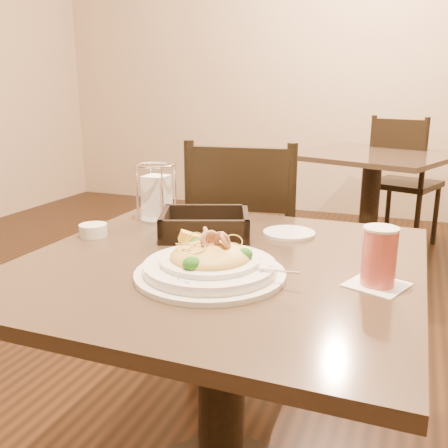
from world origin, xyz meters
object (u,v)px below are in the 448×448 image
(main_table, at_px, (221,346))
(napkin_caddy, at_px, (157,196))
(dining_chair_near, at_px, (246,251))
(butter_ramekin, at_px, (93,230))
(drink_glass, at_px, (379,257))
(bread_basket, at_px, (205,227))
(background_table, at_px, (371,188))
(side_plate, at_px, (289,233))
(dining_chair_far, at_px, (402,178))
(pasta_bowl, at_px, (210,264))

(main_table, bearing_deg, napkin_caddy, 139.30)
(dining_chair_near, xyz_separation_m, butter_ramekin, (-0.22, -0.65, 0.24))
(napkin_caddy, bearing_deg, dining_chair_near, 72.32)
(drink_glass, height_order, napkin_caddy, napkin_caddy)
(bread_basket, bearing_deg, napkin_caddy, 153.13)
(bread_basket, distance_m, butter_ramekin, 0.30)
(main_table, height_order, background_table, same)
(side_plate, bearing_deg, bread_basket, -157.68)
(main_table, relative_size, butter_ramekin, 12.05)
(dining_chair_far, distance_m, bread_basket, 2.52)
(dining_chair_far, bearing_deg, drink_glass, 110.93)
(main_table, bearing_deg, background_table, 86.18)
(dining_chair_near, bearing_deg, side_plate, 114.05)
(dining_chair_far, bearing_deg, bread_basket, 100.25)
(dining_chair_far, height_order, side_plate, dining_chair_far)
(dining_chair_far, relative_size, side_plate, 6.59)
(dining_chair_far, xyz_separation_m, bread_basket, (-0.44, -2.47, 0.24))
(bread_basket, bearing_deg, butter_ramekin, -157.31)
(dining_chair_near, xyz_separation_m, pasta_bowl, (0.20, -0.82, 0.25))
(side_plate, height_order, butter_ramekin, butter_ramekin)
(pasta_bowl, height_order, bread_basket, pasta_bowl)
(dining_chair_near, bearing_deg, dining_chair_far, -112.00)
(drink_glass, distance_m, bread_basket, 0.51)
(main_table, xyz_separation_m, side_plate, (0.10, 0.26, 0.23))
(background_table, distance_m, pasta_bowl, 2.36)
(pasta_bowl, xyz_separation_m, napkin_caddy, (-0.33, 0.39, 0.04))
(background_table, bearing_deg, side_plate, -91.43)
(background_table, xyz_separation_m, pasta_bowl, (-0.13, -2.35, 0.25))
(bread_basket, bearing_deg, drink_glass, -23.74)
(pasta_bowl, distance_m, butter_ramekin, 0.44)
(main_table, bearing_deg, dining_chair_far, 83.01)
(dining_chair_near, height_order, side_plate, dining_chair_near)
(background_table, bearing_deg, main_table, -93.82)
(dining_chair_near, distance_m, pasta_bowl, 0.88)
(drink_glass, relative_size, butter_ramekin, 1.87)
(background_table, xyz_separation_m, napkin_caddy, (-0.46, -1.96, 0.30))
(dining_chair_near, bearing_deg, drink_glass, 118.06)
(pasta_bowl, height_order, side_plate, pasta_bowl)
(background_table, height_order, side_plate, side_plate)
(drink_glass, xyz_separation_m, bread_basket, (-0.47, 0.21, -0.04))
(bread_basket, bearing_deg, main_table, -56.16)
(background_table, xyz_separation_m, bread_basket, (-0.26, -2.06, 0.25))
(background_table, xyz_separation_m, dining_chair_far, (0.17, 0.41, 0.01))
(main_table, relative_size, drink_glass, 6.44)
(bread_basket, bearing_deg, background_table, 82.77)
(butter_ramekin, bearing_deg, background_table, 76.07)
(background_table, distance_m, butter_ramekin, 2.26)
(dining_chair_far, bearing_deg, dining_chair_near, 95.78)
(main_table, relative_size, napkin_caddy, 5.23)
(main_table, height_order, dining_chair_near, dining_chair_near)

